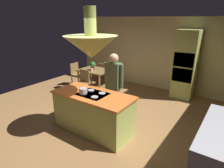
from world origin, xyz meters
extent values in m
plane|color=#9E7042|center=(0.00, 0.00, 0.00)|extent=(8.16, 8.16, 0.00)
cube|color=beige|center=(0.00, 3.45, 1.27)|extent=(6.80, 0.10, 2.55)
cube|color=#A8B259|center=(0.00, -0.20, 0.44)|extent=(1.78, 0.78, 0.88)
cube|color=orange|center=(0.00, -0.20, 0.90)|extent=(1.84, 0.84, 0.04)
cube|color=black|center=(0.00, -0.20, 0.91)|extent=(0.64, 0.52, 0.01)
cylinder|color=#B2B2B7|center=(-0.16, -0.33, 0.93)|extent=(0.15, 0.15, 0.02)
cylinder|color=#B2B2B7|center=(0.16, -0.33, 0.93)|extent=(0.15, 0.15, 0.02)
cylinder|color=#B2B2B7|center=(-0.16, -0.07, 0.93)|extent=(0.15, 0.15, 0.02)
cylinder|color=#B2B2B7|center=(0.16, -0.07, 0.93)|extent=(0.15, 0.15, 0.02)
cube|color=#A8B259|center=(1.10, 3.05, 1.09)|extent=(0.66, 0.62, 2.17)
cube|color=black|center=(1.10, 2.76, 1.30)|extent=(0.60, 0.04, 0.44)
cube|color=black|center=(1.10, 2.76, 0.82)|extent=(0.60, 0.04, 0.44)
cube|color=olive|center=(-1.70, 1.90, 0.74)|extent=(1.07, 0.81, 0.04)
cylinder|color=olive|center=(-2.18, 1.56, 0.36)|extent=(0.06, 0.06, 0.72)
cylinder|color=olive|center=(-1.22, 1.56, 0.36)|extent=(0.06, 0.06, 0.72)
cylinder|color=olive|center=(-2.18, 2.24, 0.36)|extent=(0.06, 0.06, 0.72)
cylinder|color=olive|center=(-1.22, 2.24, 0.36)|extent=(0.06, 0.06, 0.72)
cylinder|color=tan|center=(0.00, 0.49, 0.42)|extent=(0.14, 0.14, 0.85)
cylinder|color=tan|center=(0.18, 0.49, 0.42)|extent=(0.14, 0.14, 0.85)
cube|color=#4C6042|center=(0.09, 0.49, 1.17)|extent=(0.36, 0.22, 0.65)
cylinder|color=#4C6042|center=(-0.13, 0.49, 1.21)|extent=(0.09, 0.09, 0.56)
cylinder|color=#4C6042|center=(0.31, 0.49, 1.21)|extent=(0.09, 0.09, 0.56)
sphere|color=tan|center=(0.09, 0.49, 1.60)|extent=(0.23, 0.23, 0.23)
cone|color=#A8B259|center=(0.00, -0.20, 1.94)|extent=(1.10, 1.10, 0.45)
cylinder|color=#A8B259|center=(0.00, -0.20, 2.44)|extent=(0.24, 0.24, 0.55)
cone|color=beige|center=(-1.70, 1.90, 1.86)|extent=(0.32, 0.32, 0.22)
cylinder|color=black|center=(-1.70, 1.90, 2.27)|extent=(0.01, 0.01, 0.60)
cube|color=olive|center=(-1.70, 1.20, 0.44)|extent=(0.40, 0.40, 0.04)
cube|color=olive|center=(-1.70, 1.38, 0.66)|extent=(0.40, 0.04, 0.42)
cylinder|color=olive|center=(-1.87, 1.03, 0.21)|extent=(0.04, 0.04, 0.43)
cylinder|color=olive|center=(-1.53, 1.03, 0.21)|extent=(0.04, 0.04, 0.43)
cylinder|color=olive|center=(-1.87, 1.37, 0.21)|extent=(0.04, 0.04, 0.43)
cylinder|color=olive|center=(-1.53, 1.37, 0.21)|extent=(0.04, 0.04, 0.43)
cube|color=olive|center=(-1.70, 2.60, 0.44)|extent=(0.40, 0.40, 0.04)
cube|color=olive|center=(-1.70, 2.42, 0.66)|extent=(0.40, 0.04, 0.42)
cylinder|color=olive|center=(-1.53, 2.77, 0.21)|extent=(0.04, 0.04, 0.43)
cylinder|color=olive|center=(-1.87, 2.77, 0.21)|extent=(0.04, 0.04, 0.43)
cylinder|color=olive|center=(-1.53, 2.43, 0.21)|extent=(0.04, 0.04, 0.43)
cylinder|color=olive|center=(-1.87, 2.43, 0.21)|extent=(0.04, 0.04, 0.43)
cube|color=olive|center=(-2.54, 1.90, 0.44)|extent=(0.40, 0.40, 0.04)
cube|color=olive|center=(-2.72, 1.90, 0.66)|extent=(0.04, 0.40, 0.42)
cylinder|color=olive|center=(-2.37, 1.73, 0.21)|extent=(0.04, 0.04, 0.43)
cylinder|color=olive|center=(-2.37, 2.07, 0.21)|extent=(0.04, 0.04, 0.43)
cylinder|color=olive|center=(-2.71, 1.73, 0.21)|extent=(0.04, 0.04, 0.43)
cylinder|color=olive|center=(-2.71, 2.07, 0.21)|extent=(0.04, 0.04, 0.43)
cylinder|color=#99382D|center=(-1.70, 1.81, 0.82)|extent=(0.14, 0.14, 0.12)
sphere|color=#2D722D|center=(-1.70, 1.81, 0.96)|extent=(0.20, 0.20, 0.20)
cylinder|color=white|center=(-1.66, 1.70, 0.81)|extent=(0.07, 0.07, 0.09)
cylinder|color=#B2B2B7|center=(-0.16, -0.33, 1.00)|extent=(0.18, 0.18, 0.12)
camera|label=1|loc=(2.59, -3.18, 2.50)|focal=30.85mm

